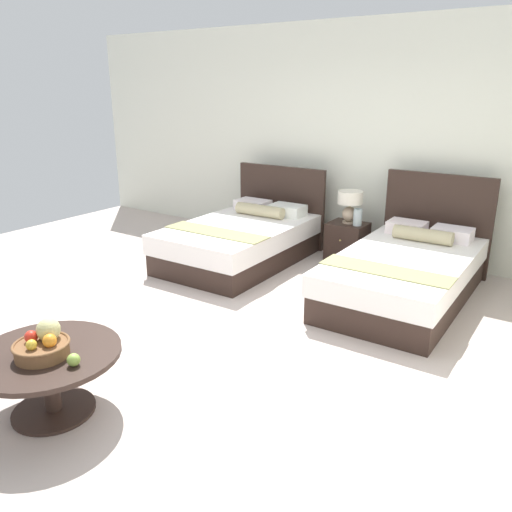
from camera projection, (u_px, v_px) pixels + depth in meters
ground_plane at (235, 327)px, 4.80m from camera, size 9.49×9.32×0.02m
wall_back at (369, 141)px, 6.57m from camera, size 9.49×0.12×2.90m
bed_near_window at (242, 239)px, 6.50m from camera, size 1.34×2.07×1.08m
bed_near_corner at (407, 272)px, 5.37m from camera, size 1.26×2.22×1.16m
nightstand at (347, 242)px, 6.50m from camera, size 0.46×0.41×0.50m
table_lamp at (350, 203)px, 6.35m from camera, size 0.30×0.30×0.40m
vase at (358, 217)px, 6.28m from camera, size 0.11×0.11×0.21m
coffee_table at (48, 367)px, 3.44m from camera, size 0.97×0.97×0.46m
fruit_bowl at (43, 344)px, 3.34m from camera, size 0.36×0.36×0.23m
loose_apple at (74, 360)px, 3.23m from camera, size 0.08×0.08×0.08m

